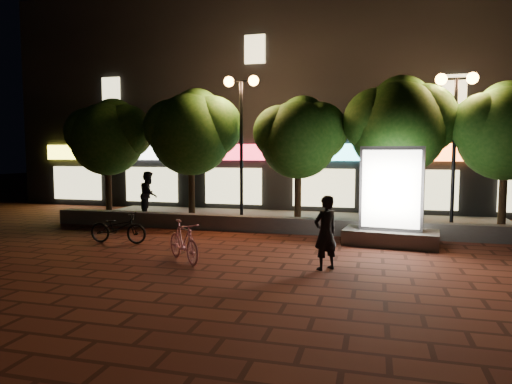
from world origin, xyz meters
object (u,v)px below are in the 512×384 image
(tree_right, at_px, (400,123))
(scooter_pink, at_px, (183,241))
(tree_far_left, at_px, (109,134))
(pedestrian, at_px, (149,194))
(tree_left, at_px, (193,129))
(tree_mid, at_px, (300,134))
(street_lamp_right, at_px, (456,111))
(ad_kiosk, at_px, (391,205))
(scooter_parked, at_px, (118,228))
(tree_far_right, at_px, (507,127))
(street_lamp_left, at_px, (241,112))
(rider, at_px, (326,233))

(tree_right, distance_m, scooter_pink, 8.40)
(tree_far_left, distance_m, pedestrian, 2.80)
(tree_left, height_order, tree_right, tree_right)
(tree_mid, relative_size, street_lamp_right, 0.90)
(ad_kiosk, xyz_separation_m, pedestrian, (-8.96, 2.76, -0.14))
(tree_left, height_order, scooter_parked, tree_left)
(tree_far_right, relative_size, street_lamp_right, 0.96)
(ad_kiosk, bearing_deg, street_lamp_left, 155.37)
(street_lamp_left, bearing_deg, tree_far_left, 177.24)
(tree_right, bearing_deg, street_lamp_left, -177.19)
(tree_far_left, xyz_separation_m, scooter_parked, (2.97, -4.33, -2.85))
(pedestrian, bearing_deg, scooter_pink, -161.82)
(pedestrian, bearing_deg, tree_far_right, -106.79)
(tree_left, bearing_deg, rider, -46.32)
(tree_far_left, height_order, scooter_parked, tree_far_left)
(rider, bearing_deg, tree_far_right, -174.99)
(rider, distance_m, scooter_parked, 6.25)
(tree_right, relative_size, street_lamp_right, 1.02)
(tree_mid, height_order, rider, tree_mid)
(street_lamp_left, height_order, scooter_parked, street_lamp_left)
(street_lamp_left, distance_m, ad_kiosk, 6.29)
(tree_far_left, xyz_separation_m, tree_mid, (7.50, -0.00, -0.08))
(street_lamp_left, height_order, scooter_pink, street_lamp_left)
(ad_kiosk, bearing_deg, tree_far_left, 166.18)
(tree_left, distance_m, tree_mid, 4.00)
(tree_right, bearing_deg, scooter_parked, -151.09)
(tree_mid, bearing_deg, street_lamp_right, -3.04)
(tree_far_left, bearing_deg, pedestrian, 6.48)
(tree_left, relative_size, street_lamp_right, 0.98)
(tree_far_left, relative_size, ad_kiosk, 1.68)
(street_lamp_left, height_order, ad_kiosk, street_lamp_left)
(street_lamp_right, xyz_separation_m, ad_kiosk, (-1.93, -2.32, -2.78))
(ad_kiosk, bearing_deg, street_lamp_right, 50.33)
(tree_left, bearing_deg, street_lamp_left, -7.70)
(rider, relative_size, scooter_parked, 0.98)
(tree_far_right, distance_m, ad_kiosk, 4.89)
(pedestrian, bearing_deg, tree_right, -107.08)
(scooter_parked, distance_m, pedestrian, 4.75)
(rider, distance_m, pedestrian, 9.56)
(tree_left, xyz_separation_m, street_lamp_right, (8.95, -0.26, 0.45))
(street_lamp_left, height_order, street_lamp_right, street_lamp_left)
(rider, bearing_deg, tree_right, -151.38)
(street_lamp_left, bearing_deg, street_lamp_right, 0.00)
(street_lamp_left, xyz_separation_m, scooter_parked, (-2.48, -4.06, -3.58))
(tree_far_left, relative_size, scooter_parked, 2.73)
(scooter_pink, distance_m, pedestrian, 7.39)
(tree_left, xyz_separation_m, tree_far_right, (10.50, -0.00, -0.08))
(tree_far_left, height_order, tree_right, tree_right)
(street_lamp_left, bearing_deg, ad_kiosk, -24.63)
(tree_right, height_order, pedestrian, tree_right)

